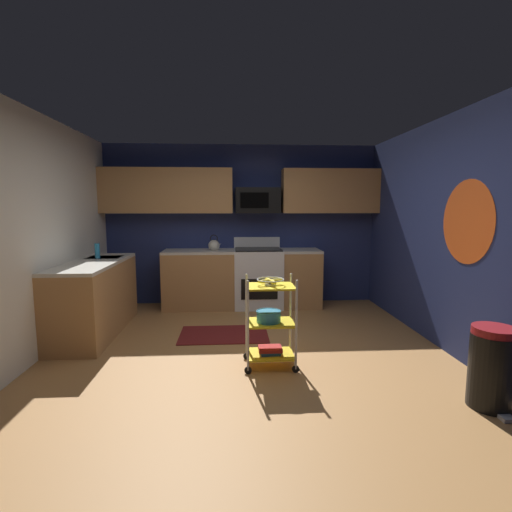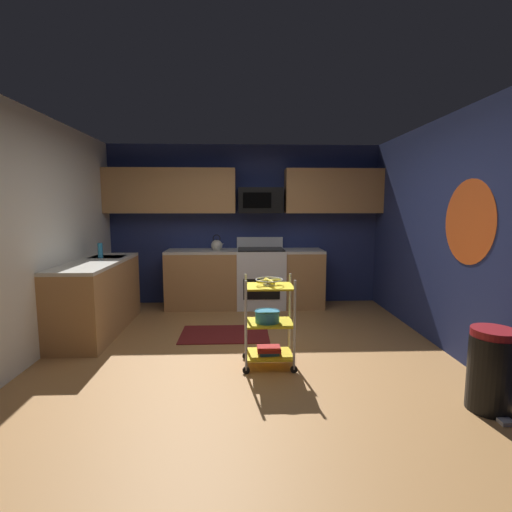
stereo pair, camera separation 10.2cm
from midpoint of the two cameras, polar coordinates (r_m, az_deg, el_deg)
The scene contains 17 objects.
floor at distance 4.26m, azimuth -1.91°, elevation -15.00°, with size 4.40×4.80×0.04m, color #A87542.
wall_back at distance 6.38m, azimuth -2.62°, elevation 4.63°, with size 4.52×0.06×2.60m, color navy.
wall_left at distance 4.49m, azimuth -31.81°, elevation 2.39°, with size 0.06×4.80×2.60m, color silver.
wall_right at distance 4.60m, azimuth 27.06°, elevation 2.79°, with size 0.06×4.80×2.60m, color navy.
wall_flower_decal at distance 4.38m, azimuth 28.32°, elevation 4.49°, with size 0.85×0.85×0.00m, color #E5591E.
counter_run at distance 5.71m, azimuth -10.52°, elevation -4.28°, with size 3.44×2.37×0.92m.
oven_range at distance 6.16m, azimuth -0.18°, elevation -3.16°, with size 0.76×0.65×1.10m.
upper_cabinets at distance 6.18m, azimuth -3.14°, elevation 9.64°, with size 4.40×0.33×0.70m.
microwave at distance 6.16m, azimuth -0.25°, elevation 8.27°, with size 0.70×0.39×0.40m.
rolling_cart at distance 3.88m, azimuth 1.38°, elevation -9.88°, with size 0.53×0.38×0.91m.
fruit_bowl at distance 3.78m, azimuth 1.40°, elevation -3.72°, with size 0.27×0.27×0.07m.
mixing_bowl_large at distance 3.86m, azimuth 1.12°, elevation -8.92°, with size 0.25×0.25×0.11m.
book_stack at distance 3.98m, azimuth 1.37°, elevation -13.82°, with size 0.23×0.19×0.07m.
kettle at distance 6.08m, azimuth -6.75°, elevation 1.59°, with size 0.21×0.18×0.26m.
dish_soap_bottle at distance 5.50m, azimuth -23.05°, elevation 0.70°, with size 0.06×0.06×0.20m, color #2D8CBF.
trash_can at distance 3.67m, azimuth 30.99°, elevation -14.06°, with size 0.34×0.42×0.66m.
floor_rug at distance 4.93m, azimuth -5.40°, elevation -11.55°, with size 1.10×0.70×0.01m, color maroon.
Camera 1 is at (-0.16, -3.94, 1.60)m, focal length 26.86 mm.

